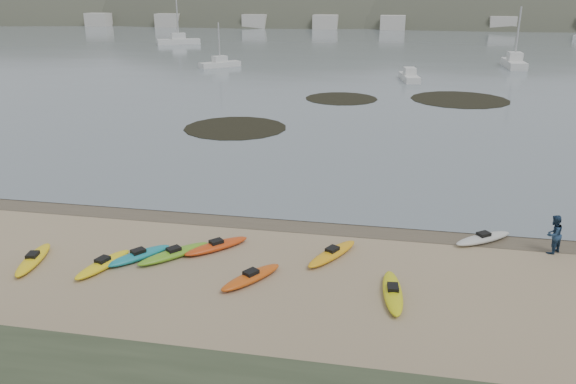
# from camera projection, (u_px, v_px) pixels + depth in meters

# --- Properties ---
(ground) EXTENTS (600.00, 600.00, 0.00)m
(ground) POSITION_uv_depth(u_px,v_px,m) (288.00, 221.00, 27.67)
(ground) COLOR tan
(ground) RESTS_ON ground
(wet_sand) EXTENTS (60.00, 60.00, 0.00)m
(wet_sand) POSITION_uv_depth(u_px,v_px,m) (287.00, 223.00, 27.39)
(wet_sand) COLOR brown
(wet_sand) RESTS_ON ground
(water) EXTENTS (1200.00, 1200.00, 0.00)m
(water) POSITION_uv_depth(u_px,v_px,m) (391.00, 11.00, 304.94)
(water) COLOR slate
(water) RESTS_ON ground
(kayaks) EXTENTS (20.75, 8.51, 0.34)m
(kayaks) POSITION_uv_depth(u_px,v_px,m) (239.00, 259.00, 23.30)
(kayaks) COLOR #F1A614
(kayaks) RESTS_ON ground
(person_east) EXTENTS (1.06, 1.06, 1.73)m
(person_east) POSITION_uv_depth(u_px,v_px,m) (554.00, 234.00, 24.00)
(person_east) COLOR navy
(person_east) RESTS_ON ground
(kelp_mats) EXTENTS (28.62, 25.84, 0.04)m
(kelp_mats) POSITION_uv_depth(u_px,v_px,m) (369.00, 107.00, 54.49)
(kelp_mats) COLOR black
(kelp_mats) RESTS_ON water
(moored_boats) EXTENTS (97.60, 76.05, 1.22)m
(moored_boats) POSITION_uv_depth(u_px,v_px,m) (392.00, 49.00, 102.47)
(moored_boats) COLOR silver
(moored_boats) RESTS_ON ground
(far_hills) EXTENTS (550.00, 135.00, 80.00)m
(far_hills) POSITION_uv_depth(u_px,v_px,m) (492.00, 68.00, 205.41)
(far_hills) COLOR #384235
(far_hills) RESTS_ON ground
(far_town) EXTENTS (199.00, 5.00, 4.00)m
(far_town) POSITION_uv_depth(u_px,v_px,m) (404.00, 23.00, 159.95)
(far_town) COLOR beige
(far_town) RESTS_ON ground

